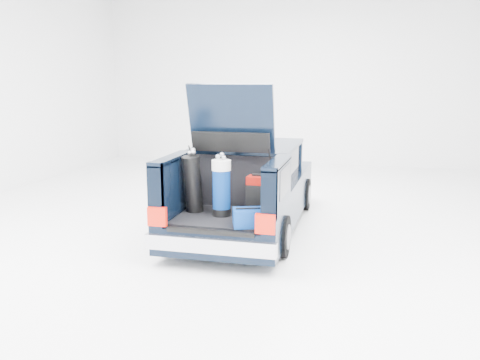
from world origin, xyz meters
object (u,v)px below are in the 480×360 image
(car, at_px, (248,188))
(red_suitcase, at_px, (259,195))
(blue_golf_bag, at_px, (221,187))
(black_golf_bag, at_px, (193,184))
(blue_duffel, at_px, (252,217))

(car, xyz_separation_m, red_suitcase, (0.47, -1.32, 0.20))
(red_suitcase, xyz_separation_m, blue_golf_bag, (-0.50, -0.25, 0.14))
(black_golf_bag, relative_size, blue_duffel, 1.68)
(car, bearing_deg, blue_duffel, -75.91)
(red_suitcase, distance_m, blue_duffel, 0.69)
(black_golf_bag, relative_size, blue_golf_bag, 1.03)
(car, distance_m, black_golf_bag, 1.60)
(black_golf_bag, height_order, blue_golf_bag, black_golf_bag)
(red_suitcase, bearing_deg, black_golf_bag, -166.99)
(car, xyz_separation_m, blue_duffel, (0.50, -1.99, 0.04))
(car, height_order, blue_duffel, car)
(black_golf_bag, bearing_deg, blue_duffel, -8.09)
(blue_golf_bag, xyz_separation_m, blue_duffel, (0.54, -0.42, -0.30))
(blue_golf_bag, bearing_deg, red_suitcase, 23.50)
(red_suitcase, bearing_deg, blue_golf_bag, -149.92)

